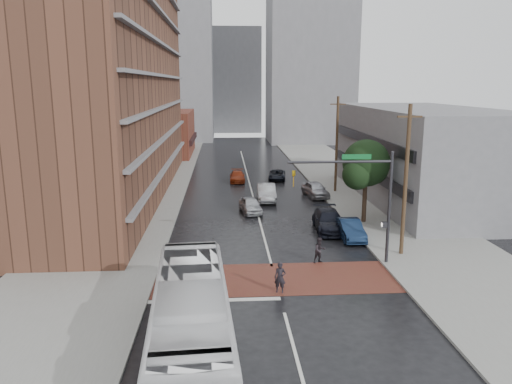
{
  "coord_description": "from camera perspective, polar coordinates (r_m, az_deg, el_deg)",
  "views": [
    {
      "loc": [
        -2.92,
        -26.93,
        11.2
      ],
      "look_at": [
        -0.61,
        8.51,
        3.5
      ],
      "focal_mm": 35.0,
      "sensor_mm": 36.0,
      "label": 1
    }
  ],
  "objects": [
    {
      "name": "car_travel_a",
      "position": [
        44.28,
        -0.64,
        -1.5
      ],
      "size": [
        2.21,
        4.25,
        1.38
      ],
      "primitive_type": "imported",
      "rotation": [
        0.0,
        0.0,
        0.15
      ],
      "color": "#B2B4BA",
      "rests_on": "ground"
    },
    {
      "name": "storefront_west",
      "position": [
        81.8,
        -10.16,
        6.64
      ],
      "size": [
        8.0,
        16.0,
        7.0
      ],
      "primitive_type": "cube",
      "color": "brown",
      "rests_on": "ground"
    },
    {
      "name": "sidewalk_east",
      "position": [
        55.03,
        11.54,
        0.32
      ],
      "size": [
        9.0,
        90.0,
        0.15
      ],
      "primitive_type": "cube",
      "color": "gray",
      "rests_on": "ground"
    },
    {
      "name": "distant_tower_center",
      "position": [
        121.97,
        -2.42,
        12.59
      ],
      "size": [
        12.0,
        10.0,
        24.0
      ],
      "primitive_type": "cube",
      "color": "gray",
      "rests_on": "ground"
    },
    {
      "name": "street_tree",
      "position": [
        41.12,
        12.48,
        2.89
      ],
      "size": [
        4.2,
        4.1,
        6.9
      ],
      "color": "#332319",
      "rests_on": "ground"
    },
    {
      "name": "pedestrian_b",
      "position": [
        32.24,
        7.31,
        -6.63
      ],
      "size": [
        0.97,
        0.87,
        1.66
      ],
      "primitive_type": "imported",
      "rotation": [
        0.0,
        0.0,
        0.34
      ],
      "color": "black",
      "rests_on": "ground"
    },
    {
      "name": "ground",
      "position": [
        29.31,
        2.31,
        -10.24
      ],
      "size": [
        160.0,
        160.0,
        0.0
      ],
      "primitive_type": "plane",
      "color": "black",
      "rests_on": "ground"
    },
    {
      "name": "car_parked_near",
      "position": [
        37.5,
        10.69,
        -4.21
      ],
      "size": [
        1.54,
        4.38,
        1.44
      ],
      "primitive_type": "imported",
      "rotation": [
        0.0,
        0.0,
        0.0
      ],
      "color": "#12233F",
      "rests_on": "ground"
    },
    {
      "name": "car_parked_far",
      "position": [
        50.81,
        6.8,
        0.3
      ],
      "size": [
        2.6,
        4.78,
        1.54
      ],
      "primitive_type": "imported",
      "rotation": [
        0.0,
        0.0,
        0.18
      ],
      "color": "#A7A8AF",
      "rests_on": "ground"
    },
    {
      "name": "utility_pole_near",
      "position": [
        33.63,
        16.74,
        1.33
      ],
      "size": [
        1.6,
        0.26,
        10.0
      ],
      "color": "#473321",
      "rests_on": "ground"
    },
    {
      "name": "car_travel_b",
      "position": [
        48.81,
        1.19,
        -0.06
      ],
      "size": [
        1.81,
        4.95,
        1.62
      ],
      "primitive_type": "imported",
      "rotation": [
        0.0,
        0.0,
        -0.02
      ],
      "color": "#B8BBC1",
      "rests_on": "ground"
    },
    {
      "name": "suv_travel",
      "position": [
        59.68,
        2.42,
        1.97
      ],
      "size": [
        2.49,
        4.41,
        1.16
      ],
      "primitive_type": "imported",
      "rotation": [
        0.0,
        0.0,
        -0.14
      ],
      "color": "black",
      "rests_on": "ground"
    },
    {
      "name": "car_travel_c",
      "position": [
        58.47,
        -2.15,
        1.79
      ],
      "size": [
        1.78,
        4.28,
        1.24
      ],
      "primitive_type": "imported",
      "rotation": [
        0.0,
        0.0,
        -0.01
      ],
      "color": "maroon",
      "rests_on": "ground"
    },
    {
      "name": "building_east",
      "position": [
        51.23,
        18.63,
        4.08
      ],
      "size": [
        11.0,
        26.0,
        9.0
      ],
      "primitive_type": "cube",
      "color": "gray",
      "rests_on": "ground"
    },
    {
      "name": "car_parked_mid",
      "position": [
        39.31,
        8.34,
        -3.27
      ],
      "size": [
        2.46,
        5.49,
        1.56
      ],
      "primitive_type": "imported",
      "rotation": [
        0.0,
        0.0,
        -0.05
      ],
      "color": "black",
      "rests_on": "ground"
    },
    {
      "name": "pedestrian_a",
      "position": [
        27.61,
        2.77,
        -9.75
      ],
      "size": [
        0.72,
        0.57,
        1.74
      ],
      "primitive_type": "imported",
      "rotation": [
        0.0,
        0.0,
        -0.27
      ],
      "color": "black",
      "rests_on": "ground"
    },
    {
      "name": "sidewalk_west",
      "position": [
        53.8,
        -12.83,
        -0.01
      ],
      "size": [
        9.0,
        90.0,
        0.15
      ],
      "primitive_type": "cube",
      "color": "gray",
      "rests_on": "ground"
    },
    {
      "name": "distant_tower_east",
      "position": [
        100.6,
        6.2,
        16.04
      ],
      "size": [
        16.0,
        14.0,
        36.0
      ],
      "primitive_type": "cube",
      "color": "gray",
      "rests_on": "ground"
    },
    {
      "name": "distant_tower_west",
      "position": [
        105.62,
        -10.08,
        14.65
      ],
      "size": [
        18.0,
        16.0,
        32.0
      ],
      "primitive_type": "cube",
      "color": "gray",
      "rests_on": "ground"
    },
    {
      "name": "utility_pole_far",
      "position": [
        52.61,
        9.21,
        5.46
      ],
      "size": [
        1.6,
        0.26,
        10.0
      ],
      "color": "#473321",
      "rests_on": "ground"
    },
    {
      "name": "apartment_block",
      "position": [
        52.2,
        -16.55,
        14.82
      ],
      "size": [
        10.0,
        44.0,
        28.0
      ],
      "primitive_type": "cube",
      "color": "brown",
      "rests_on": "ground"
    },
    {
      "name": "signal_mast",
      "position": [
        31.38,
        12.58,
        0.04
      ],
      "size": [
        6.5,
        0.3,
        7.2
      ],
      "color": "#2D2D33",
      "rests_on": "ground"
    },
    {
      "name": "crosswalk",
      "position": [
        29.77,
        2.2,
        -9.86
      ],
      "size": [
        14.0,
        5.0,
        0.02
      ],
      "primitive_type": "cube",
      "color": "brown",
      "rests_on": "ground"
    },
    {
      "name": "transit_bus",
      "position": [
        20.89,
        -7.39,
        -14.71
      ],
      "size": [
        3.74,
        12.85,
        3.53
      ],
      "primitive_type": "imported",
      "rotation": [
        0.0,
        0.0,
        0.06
      ],
      "color": "silver",
      "rests_on": "ground"
    }
  ]
}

